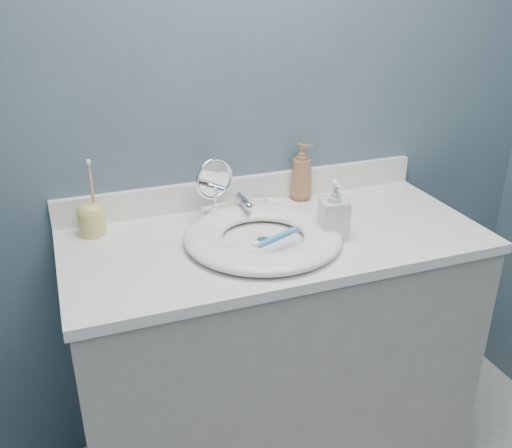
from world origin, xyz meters
name	(u,v)px	position (x,y,z in m)	size (l,w,h in m)	color
back_wall	(244,106)	(0.00, 1.25, 1.20)	(2.20, 0.02, 2.40)	#47566B
vanity_cabinet	(273,361)	(0.00, 0.97, 0.42)	(1.20, 0.55, 0.85)	#A7A299
countertop	(275,240)	(0.00, 0.97, 0.86)	(1.22, 0.57, 0.03)	white
backsplash	(246,190)	(0.00, 1.24, 0.93)	(1.22, 0.02, 0.09)	white
basin	(263,236)	(-0.05, 0.94, 0.90)	(0.45, 0.45, 0.04)	white
drain	(263,241)	(-0.05, 0.94, 0.88)	(0.04, 0.04, 0.01)	silver
faucet	(241,207)	(-0.05, 1.14, 0.91)	(0.25, 0.13, 0.07)	silver
makeup_mirror	(214,186)	(-0.13, 1.15, 0.99)	(0.13, 0.08, 0.20)	silver
soap_bottle_amber	(302,172)	(0.19, 1.21, 0.98)	(0.07, 0.07, 0.19)	#986644
soap_bottle_clear	(334,210)	(0.15, 0.91, 0.97)	(0.08, 0.08, 0.17)	silver
toothbrush_holder	(91,218)	(-0.50, 1.17, 0.93)	(0.08, 0.08, 0.23)	#CFC367
toothbrush_lying	(277,238)	(-0.04, 0.87, 0.92)	(0.16, 0.08, 0.02)	#3E91DB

